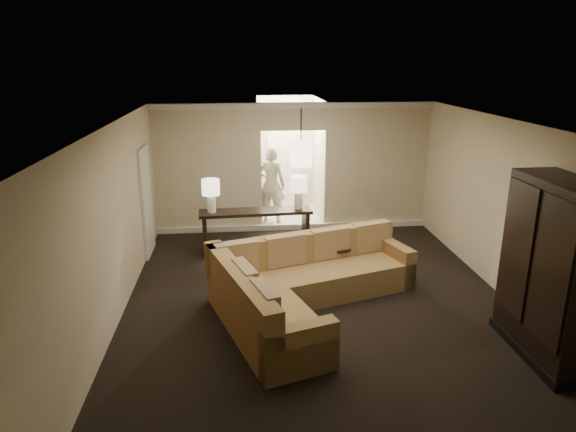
{
  "coord_description": "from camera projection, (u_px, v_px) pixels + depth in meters",
  "views": [
    {
      "loc": [
        -1.2,
        -6.92,
        3.71
      ],
      "look_at": [
        -0.39,
        1.2,
        1.17
      ],
      "focal_mm": 32.0,
      "sensor_mm": 36.0,
      "label": 1
    }
  ],
  "objects": [
    {
      "name": "ground",
      "position": [
        322.0,
        312.0,
        7.79
      ],
      "size": [
        8.0,
        8.0,
        0.0
      ],
      "primitive_type": "plane",
      "color": "black",
      "rests_on": "ground"
    },
    {
      "name": "wall_back",
      "position": [
        293.0,
        168.0,
        11.17
      ],
      "size": [
        6.0,
        0.04,
        2.8
      ],
      "primitive_type": "cube",
      "color": "#C2B892",
      "rests_on": "ground"
    },
    {
      "name": "wall_front",
      "position": [
        418.0,
        403.0,
        3.57
      ],
      "size": [
        6.0,
        0.04,
        2.8
      ],
      "primitive_type": "cube",
      "color": "#C2B892",
      "rests_on": "ground"
    },
    {
      "name": "wall_left",
      "position": [
        109.0,
        231.0,
        7.09
      ],
      "size": [
        0.04,
        8.0,
        2.8
      ],
      "primitive_type": "cube",
      "color": "#C2B892",
      "rests_on": "ground"
    },
    {
      "name": "wall_right",
      "position": [
        522.0,
        218.0,
        7.66
      ],
      "size": [
        0.04,
        8.0,
        2.8
      ],
      "primitive_type": "cube",
      "color": "#C2B892",
      "rests_on": "ground"
    },
    {
      "name": "ceiling",
      "position": [
        326.0,
        127.0,
        6.96
      ],
      "size": [
        6.0,
        8.0,
        0.02
      ],
      "primitive_type": "cube",
      "color": "silver",
      "rests_on": "wall_back"
    },
    {
      "name": "crown_molding",
      "position": [
        294.0,
        106.0,
        10.73
      ],
      "size": [
        6.0,
        0.1,
        0.12
      ],
      "primitive_type": "cube",
      "color": "silver",
      "rests_on": "wall_back"
    },
    {
      "name": "baseboard",
      "position": [
        293.0,
        227.0,
        11.53
      ],
      "size": [
        6.0,
        0.1,
        0.12
      ],
      "primitive_type": "cube",
      "color": "silver",
      "rests_on": "ground"
    },
    {
      "name": "side_door",
      "position": [
        147.0,
        201.0,
        9.86
      ],
      "size": [
        0.05,
        0.9,
        2.1
      ],
      "primitive_type": "cube",
      "color": "white",
      "rests_on": "ground"
    },
    {
      "name": "foyer",
      "position": [
        287.0,
        160.0,
        12.48
      ],
      "size": [
        1.44,
        2.02,
        2.8
      ],
      "color": "silver",
      "rests_on": "ground"
    },
    {
      "name": "sectional_sofa",
      "position": [
        302.0,
        285.0,
        7.78
      ],
      "size": [
        3.45,
        3.39,
        0.98
      ],
      "rotation": [
        0.0,
        0.0,
        0.31
      ],
      "color": "brown",
      "rests_on": "ground"
    },
    {
      "name": "coffee_table",
      "position": [
        266.0,
        280.0,
        8.42
      ],
      "size": [
        1.27,
        1.27,
        0.42
      ],
      "rotation": [
        0.0,
        0.0,
        -0.33
      ],
      "color": "silver",
      "rests_on": "ground"
    },
    {
      "name": "console_table",
      "position": [
        256.0,
        227.0,
        10.1
      ],
      "size": [
        2.22,
        0.62,
        0.85
      ],
      "rotation": [
        0.0,
        0.0,
        0.06
      ],
      "color": "black",
      "rests_on": "ground"
    },
    {
      "name": "armoire",
      "position": [
        555.0,
        275.0,
        6.38
      ],
      "size": [
        0.69,
        1.61,
        2.32
      ],
      "color": "black",
      "rests_on": "ground"
    },
    {
      "name": "drink_table",
      "position": [
        338.0,
        255.0,
        8.85
      ],
      "size": [
        0.48,
        0.48,
        0.6
      ],
      "rotation": [
        0.0,
        0.0,
        -0.26
      ],
      "color": "black",
      "rests_on": "ground"
    },
    {
      "name": "table_lamp_left",
      "position": [
        211.0,
        190.0,
        9.74
      ],
      "size": [
        0.34,
        0.34,
        0.65
      ],
      "color": "white",
      "rests_on": "console_table"
    },
    {
      "name": "table_lamp_right",
      "position": [
        299.0,
        187.0,
        10.0
      ],
      "size": [
        0.34,
        0.34,
        0.65
      ],
      "color": "white",
      "rests_on": "console_table"
    },
    {
      "name": "pendant_light",
      "position": [
        301.0,
        153.0,
        9.78
      ],
      "size": [
        0.38,
        0.38,
        1.09
      ],
      "color": "black",
      "rests_on": "ceiling"
    },
    {
      "name": "person",
      "position": [
        271.0,
        181.0,
        11.79
      ],
      "size": [
        0.83,
        0.67,
        1.97
      ],
      "primitive_type": "imported",
      "rotation": [
        0.0,
        0.0,
        2.82
      ],
      "color": "beige",
      "rests_on": "ground"
    }
  ]
}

